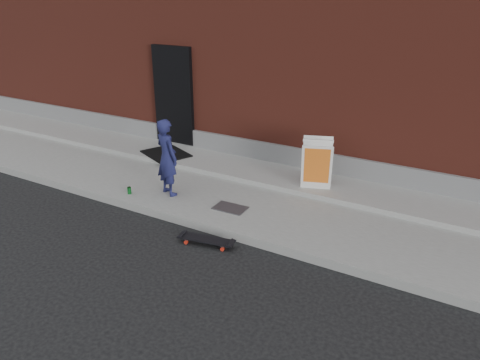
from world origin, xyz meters
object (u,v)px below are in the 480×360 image
Objects in this scene: child at (167,157)px; skateboard at (206,240)px; soda_can at (129,190)px; pizza_sign at (317,164)px.

child is 1.57× the size of skateboard.
soda_can is (-2.14, 0.61, 0.13)m from skateboard.
child is at bearing 31.54° from soda_can.
pizza_sign reaches higher than soda_can.
pizza_sign is at bearing 71.07° from skateboard.
skateboard is 2.66m from pizza_sign.
soda_can is at bearing -148.36° from pizza_sign.
child reaches higher than soda_can.
soda_can is (-2.98, -1.83, -0.50)m from pizza_sign.
skateboard is (1.50, -1.00, -0.79)m from child.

